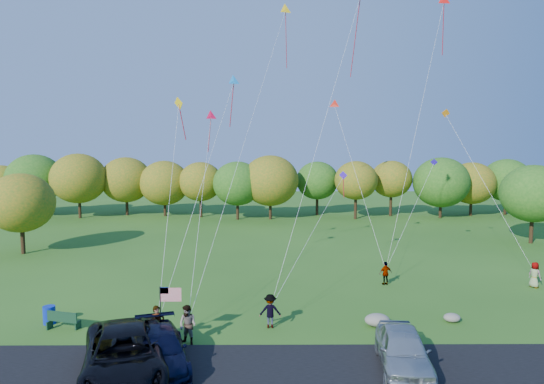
# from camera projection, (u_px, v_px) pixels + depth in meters

# --- Properties ---
(ground) EXTENTS (140.00, 140.00, 0.00)m
(ground) POSITION_uv_depth(u_px,v_px,m) (287.00, 337.00, 23.91)
(ground) COLOR #2A5819
(ground) RESTS_ON ground
(asphalt_lane) EXTENTS (44.00, 6.00, 0.06)m
(asphalt_lane) POSITION_uv_depth(u_px,v_px,m) (290.00, 376.00, 19.93)
(asphalt_lane) COLOR black
(asphalt_lane) RESTS_ON ground
(treeline) EXTENTS (76.60, 27.92, 8.37)m
(treeline) POSITION_uv_depth(u_px,v_px,m) (286.00, 181.00, 59.72)
(treeline) COLOR #342213
(treeline) RESTS_ON ground
(minivan_dark) EXTENTS (5.02, 7.56, 1.93)m
(minivan_dark) POSITION_uv_depth(u_px,v_px,m) (124.00, 355.00, 19.57)
(minivan_dark) COLOR black
(minivan_dark) RESTS_ON asphalt_lane
(minivan_navy) EXTENTS (3.67, 5.71, 1.54)m
(minivan_navy) POSITION_uv_depth(u_px,v_px,m) (160.00, 350.00, 20.51)
(minivan_navy) COLOR black
(minivan_navy) RESTS_ON asphalt_lane
(minivan_silver) EXTENTS (2.55, 5.22, 1.71)m
(minivan_silver) POSITION_uv_depth(u_px,v_px,m) (403.00, 350.00, 20.35)
(minivan_silver) COLOR #A6ACB1
(minivan_silver) RESTS_ON asphalt_lane
(flyer_a) EXTENTS (0.82, 0.74, 1.89)m
(flyer_a) POSITION_uv_depth(u_px,v_px,m) (157.00, 325.00, 22.97)
(flyer_a) COLOR #4C4C59
(flyer_a) RESTS_ON ground
(flyer_b) EXTENTS (1.15, 1.07, 1.90)m
(flyer_b) POSITION_uv_depth(u_px,v_px,m) (188.00, 325.00, 22.98)
(flyer_b) COLOR #4C4C59
(flyer_b) RESTS_ON ground
(flyer_c) EXTENTS (1.14, 0.66, 1.76)m
(flyer_c) POSITION_uv_depth(u_px,v_px,m) (270.00, 311.00, 25.09)
(flyer_c) COLOR #4C4C59
(flyer_c) RESTS_ON ground
(flyer_d) EXTENTS (1.00, 0.64, 1.57)m
(flyer_d) POSITION_uv_depth(u_px,v_px,m) (386.00, 273.00, 32.60)
(flyer_d) COLOR #4C4C59
(flyer_d) RESTS_ON ground
(flyer_e) EXTENTS (0.88, 0.99, 1.70)m
(flyer_e) POSITION_uv_depth(u_px,v_px,m) (535.00, 275.00, 31.98)
(flyer_e) COLOR #4C4C59
(flyer_e) RESTS_ON ground
(park_bench) EXTENTS (1.72, 0.73, 0.97)m
(park_bench) POSITION_uv_depth(u_px,v_px,m) (63.00, 320.00, 24.83)
(park_bench) COLOR #133520
(park_bench) RESTS_ON ground
(trash_barrel) EXTENTS (0.63, 0.63, 0.95)m
(trash_barrel) POSITION_uv_depth(u_px,v_px,m) (49.00, 315.00, 25.65)
(trash_barrel) COLOR #0B25A8
(trash_barrel) RESTS_ON ground
(flag_assembly) EXTENTS (1.03, 0.67, 2.80)m
(flag_assembly) POSITION_uv_depth(u_px,v_px,m) (167.00, 300.00, 22.95)
(flag_assembly) COLOR black
(flag_assembly) RESTS_ON ground
(boulder_near) EXTENTS (1.32, 1.03, 0.66)m
(boulder_near) POSITION_uv_depth(u_px,v_px,m) (377.00, 320.00, 25.31)
(boulder_near) COLOR gray
(boulder_near) RESTS_ON ground
(boulder_far) EXTENTS (0.89, 0.74, 0.46)m
(boulder_far) POSITION_uv_depth(u_px,v_px,m) (452.00, 318.00, 25.93)
(boulder_far) COLOR gray
(boulder_far) RESTS_ON ground
(kites_aloft) EXTENTS (19.97, 12.05, 14.51)m
(kites_aloft) POSITION_uv_depth(u_px,v_px,m) (321.00, 49.00, 36.29)
(kites_aloft) COLOR orange
(kites_aloft) RESTS_ON ground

